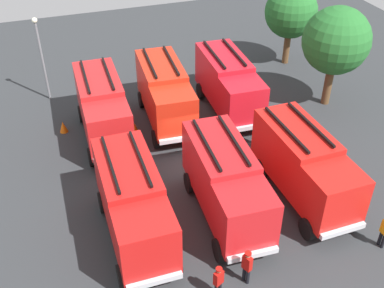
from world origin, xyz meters
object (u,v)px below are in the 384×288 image
at_px(fire_truck_5, 305,165).
at_px(lamppost, 41,53).
at_px(fire_truck_4, 229,83).
at_px(traffic_cone_2, 63,127).
at_px(firefighter_4, 218,280).
at_px(tree_1, 336,41).
at_px(traffic_cone_0, 128,176).
at_px(traffic_cone_1, 135,127).
at_px(fire_truck_3, 226,182).
at_px(fire_truck_2, 165,92).
at_px(fire_truck_1, 133,203).
at_px(fire_truck_0, 102,107).
at_px(firefighter_3, 247,265).
at_px(tree_0, 291,12).

bearing_deg(fire_truck_5, lamppost, -143.55).
bearing_deg(fire_truck_4, traffic_cone_2, -93.15).
height_order(firefighter_4, tree_1, tree_1).
bearing_deg(fire_truck_5, firefighter_4, -56.77).
distance_m(firefighter_4, traffic_cone_0, 8.82).
bearing_deg(traffic_cone_0, traffic_cone_1, 162.21).
xyz_separation_m(fire_truck_4, traffic_cone_2, (-1.11, -10.83, -1.78)).
bearing_deg(fire_truck_3, fire_truck_2, -175.29).
height_order(fire_truck_1, traffic_cone_0, fire_truck_1).
bearing_deg(fire_truck_4, fire_truck_3, -20.91).
bearing_deg(fire_truck_4, fire_truck_0, -85.26).
relative_size(fire_truck_5, traffic_cone_2, 9.75).
relative_size(fire_truck_1, fire_truck_2, 0.98).
height_order(fire_truck_2, firefighter_3, fire_truck_2).
distance_m(firefighter_3, tree_1, 17.20).
bearing_deg(firefighter_3, lamppost, -94.34).
xyz_separation_m(fire_truck_0, firefighter_3, (13.08, 3.64, -1.12)).
height_order(fire_truck_4, lamppost, lamppost).
bearing_deg(firefighter_4, fire_truck_1, 3.70).
distance_m(fire_truck_4, traffic_cone_2, 11.03).
relative_size(fire_truck_5, firefighter_4, 4.25).
height_order(tree_0, tree_1, tree_1).
relative_size(fire_truck_2, fire_truck_5, 1.02).
bearing_deg(fire_truck_4, fire_truck_2, -89.80).
bearing_deg(firefighter_4, tree_1, -71.45).
bearing_deg(traffic_cone_0, tree_0, 124.28).
height_order(traffic_cone_0, traffic_cone_1, traffic_cone_0).
relative_size(tree_1, traffic_cone_2, 9.22).
distance_m(fire_truck_4, traffic_cone_1, 6.78).
xyz_separation_m(fire_truck_3, firefighter_3, (4.16, -0.72, -1.12)).
distance_m(fire_truck_1, firefighter_4, 5.23).
distance_m(tree_1, traffic_cone_1, 14.12).
bearing_deg(firefighter_3, fire_truck_1, -70.57).
height_order(fire_truck_5, tree_1, tree_1).
distance_m(fire_truck_3, firefighter_4, 5.06).
xyz_separation_m(firefighter_3, traffic_cone_0, (-8.32, -3.30, -0.67)).
distance_m(fire_truck_3, fire_truck_4, 10.07).
relative_size(fire_truck_1, fire_truck_4, 0.99).
xyz_separation_m(fire_truck_2, fire_truck_4, (0.19, 4.31, 0.00)).
xyz_separation_m(fire_truck_1, firefighter_4, (4.47, 2.45, -1.20)).
xyz_separation_m(traffic_cone_0, lamppost, (-10.79, -3.21, 3.17)).
bearing_deg(tree_0, fire_truck_5, -25.75).
relative_size(tree_1, traffic_cone_0, 9.64).
bearing_deg(firefighter_4, fire_truck_0, -15.52).
bearing_deg(tree_0, traffic_cone_0, -55.72).
xyz_separation_m(fire_truck_3, lamppost, (-14.95, -7.23, 1.37)).
bearing_deg(traffic_cone_2, traffic_cone_0, 24.27).
relative_size(fire_truck_2, fire_truck_3, 1.00).
bearing_deg(fire_truck_2, tree_0, 118.29).
distance_m(fire_truck_1, traffic_cone_0, 4.54).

